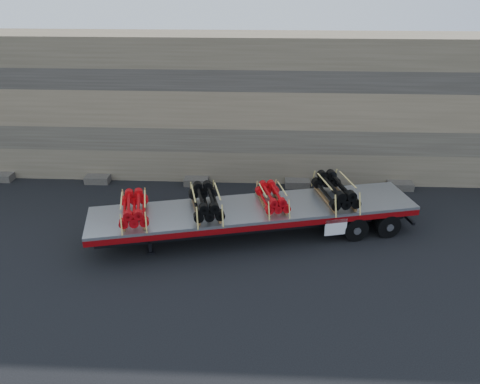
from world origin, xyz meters
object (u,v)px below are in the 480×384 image
object	(u,v)px
trailer	(254,221)
bundle_midfront	(206,202)
bundle_midrear	(272,198)
bundle_rear	(335,191)
bundle_front	(134,209)

from	to	relation	value
trailer	bundle_midfront	size ratio (longest dim) A/B	5.71
bundle_midrear	bundle_rear	distance (m)	2.61
trailer	bundle_front	bearing A→B (deg)	180.00
bundle_midfront	bundle_front	bearing A→B (deg)	180.00
bundle_midfront	bundle_rear	bearing A→B (deg)	0.00
bundle_midfront	bundle_rear	world-z (taller)	bundle_rear
bundle_front	bundle_midrear	size ratio (longest dim) A/B	1.08
bundle_front	bundle_midrear	distance (m)	5.31
bundle_front	trailer	bearing A→B (deg)	-0.00
bundle_front	bundle_rear	size ratio (longest dim) A/B	0.88
trailer	bundle_midfront	bearing A→B (deg)	180.00
bundle_midfront	bundle_rear	size ratio (longest dim) A/B	0.95
trailer	bundle_midrear	bearing A→B (deg)	0.00
bundle_front	bundle_midrear	world-z (taller)	bundle_front
bundle_midfront	bundle_midrear	xyz separation A→B (m)	(2.55, 0.62, -0.06)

